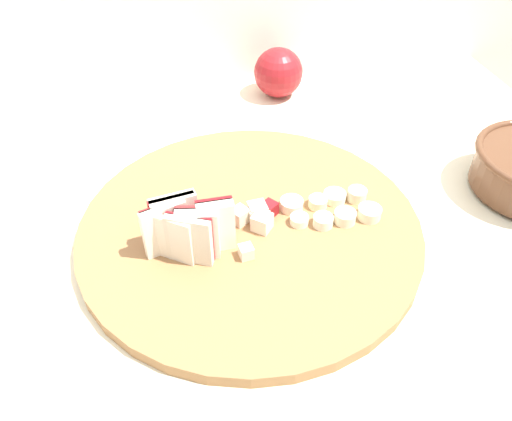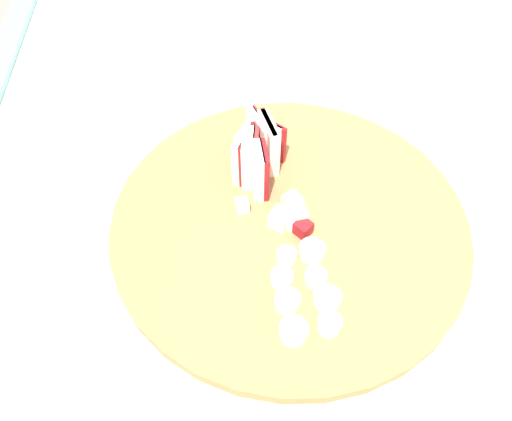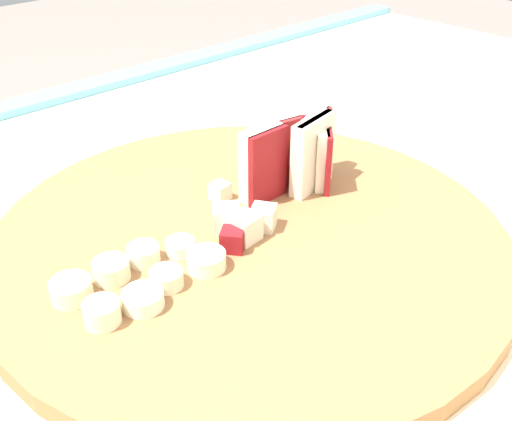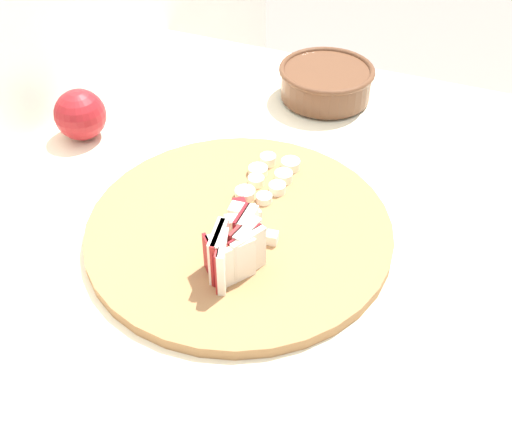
% 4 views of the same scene
% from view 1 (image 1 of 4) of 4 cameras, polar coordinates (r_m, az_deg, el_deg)
% --- Properties ---
extents(tile_backsplash, '(2.40, 0.04, 1.31)m').
position_cam_1_polar(tile_backsplash, '(1.09, -10.18, 2.12)').
color(tile_backsplash, silver).
rests_on(tile_backsplash, ground).
extents(cutting_board, '(0.41, 0.41, 0.02)m').
position_cam_1_polar(cutting_board, '(0.60, -0.71, -2.00)').
color(cutting_board, olive).
rests_on(cutting_board, tiled_countertop).
extents(apple_wedge_fan, '(0.10, 0.07, 0.07)m').
position_cam_1_polar(apple_wedge_fan, '(0.55, -8.02, -2.08)').
color(apple_wedge_fan, '#B22D23').
rests_on(apple_wedge_fan, cutting_board).
extents(apple_dice_pile, '(0.06, 0.08, 0.02)m').
position_cam_1_polar(apple_dice_pile, '(0.59, 0.09, -0.86)').
color(apple_dice_pile, beige).
rests_on(apple_dice_pile, cutting_board).
extents(banana_slice_rows, '(0.12, 0.07, 0.02)m').
position_cam_1_polar(banana_slice_rows, '(0.61, 8.79, 0.28)').
color(banana_slice_rows, white).
rests_on(banana_slice_rows, cutting_board).
extents(whole_apple, '(0.08, 0.08, 0.08)m').
position_cam_1_polar(whole_apple, '(0.87, 2.58, 15.53)').
color(whole_apple, maroon).
rests_on(whole_apple, tiled_countertop).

